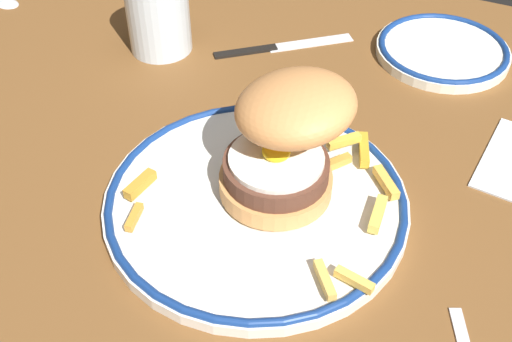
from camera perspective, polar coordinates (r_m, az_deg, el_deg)
The scene contains 7 objects.
ground_plane at distance 64.16cm, azimuth 1.06°, elevation -1.26°, with size 144.50×88.85×4.00cm, color brown.
dinner_plate at distance 58.67cm, azimuth -0.00°, elevation -2.67°, with size 28.38×28.38×1.60cm.
burger at distance 55.55cm, azimuth 2.79°, elevation 3.13°, with size 12.25×13.27×11.56cm.
fries_pile at distance 59.76cm, azimuth 4.30°, elevation -0.08°, with size 23.98×22.34×1.63cm.
water_glass at distance 79.51cm, azimuth -8.82°, elevation 13.46°, with size 7.67×7.67×9.14cm.
side_plate at distance 82.01cm, azimuth 16.57°, elevation 10.48°, with size 16.21×16.21×1.60cm.
knife at distance 80.39cm, azimuth 1.53°, elevation 11.18°, with size 14.84×12.61×0.70cm.
Camera 1 is at (18.12, -41.92, 43.07)cm, focal length 44.11 mm.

